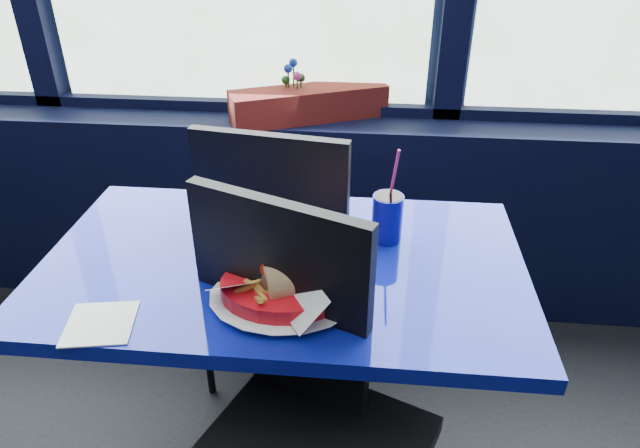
{
  "coord_description": "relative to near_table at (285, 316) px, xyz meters",
  "views": [
    {
      "loc": [
        0.51,
        0.83,
        1.56
      ],
      "look_at": [
        0.4,
        1.98,
        0.87
      ],
      "focal_mm": 32.0,
      "sensor_mm": 36.0,
      "label": 1
    }
  ],
  "objects": [
    {
      "name": "window_sill",
      "position": [
        -0.3,
        0.87,
        -0.17
      ],
      "size": [
        5.0,
        0.26,
        0.8
      ],
      "primitive_type": "cube",
      "color": "black",
      "rests_on": "ground"
    },
    {
      "name": "near_table",
      "position": [
        0.0,
        0.0,
        0.0
      ],
      "size": [
        1.2,
        0.7,
        0.75
      ],
      "color": "black",
      "rests_on": "ground"
    },
    {
      "name": "chair_near_front",
      "position": [
        0.07,
        -0.29,
        0.01
      ],
      "size": [
        0.6,
        0.6,
        1.01
      ],
      "rotation": [
        0.0,
        0.0,
        -0.39
      ],
      "color": "black",
      "rests_on": "ground"
    },
    {
      "name": "chair_near_back",
      "position": [
        -0.08,
        0.31,
        0.01
      ],
      "size": [
        0.52,
        0.52,
        1.01
      ],
      "rotation": [
        0.0,
        0.0,
        2.99
      ],
      "color": "black",
      "rests_on": "ground"
    },
    {
      "name": "planter_box",
      "position": [
        -0.03,
        0.87,
        0.29
      ],
      "size": [
        0.59,
        0.37,
        0.12
      ],
      "primitive_type": "cube",
      "rotation": [
        0.0,
        0.0,
        0.42
      ],
      "color": "maroon",
      "rests_on": "window_sill"
    },
    {
      "name": "flower_vase",
      "position": [
        -0.09,
        0.87,
        0.3
      ],
      "size": [
        0.12,
        0.13,
        0.22
      ],
      "rotation": [
        0.0,
        0.0,
        0.2
      ],
      "color": "silver",
      "rests_on": "window_sill"
    },
    {
      "name": "food_basket",
      "position": [
        0.03,
        -0.16,
        0.22
      ],
      "size": [
        0.3,
        0.28,
        0.11
      ],
      "rotation": [
        0.0,
        0.0,
        0.02
      ],
      "color": "red",
      "rests_on": "near_table"
    },
    {
      "name": "ketchup_bottle",
      "position": [
        -0.03,
        0.25,
        0.28
      ],
      "size": [
        0.06,
        0.06,
        0.23
      ],
      "color": "red",
      "rests_on": "near_table"
    },
    {
      "name": "soda_cup",
      "position": [
        0.26,
        0.12,
        0.25
      ],
      "size": [
        0.08,
        0.08,
        0.27
      ],
      "rotation": [
        0.0,
        0.0,
        -0.29
      ],
      "color": "#0D0C85",
      "rests_on": "near_table"
    },
    {
      "name": "napkin",
      "position": [
        -0.35,
        -0.28,
        0.18
      ],
      "size": [
        0.16,
        0.16,
        0.0
      ],
      "primitive_type": "cube",
      "rotation": [
        0.0,
        0.0,
        0.18
      ],
      "color": "white",
      "rests_on": "near_table"
    }
  ]
}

